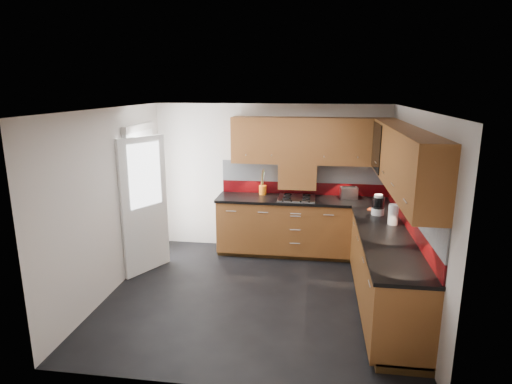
# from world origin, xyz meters

# --- Properties ---
(room) EXTENTS (4.00, 3.80, 2.64)m
(room) POSITION_xyz_m (0.00, 0.00, 1.50)
(room) COLOR black
(base_cabinets) EXTENTS (2.70, 3.20, 0.95)m
(base_cabinets) POSITION_xyz_m (1.07, 0.72, 0.44)
(base_cabinets) COLOR brown
(base_cabinets) RESTS_ON room
(countertop) EXTENTS (2.72, 3.22, 0.04)m
(countertop) POSITION_xyz_m (1.05, 0.70, 0.92)
(countertop) COLOR black
(countertop) RESTS_ON base_cabinets
(backsplash) EXTENTS (2.70, 3.20, 0.54)m
(backsplash) POSITION_xyz_m (1.28, 0.93, 1.21)
(backsplash) COLOR maroon
(backsplash) RESTS_ON countertop
(upper_cabinets) EXTENTS (2.50, 3.20, 0.72)m
(upper_cabinets) POSITION_xyz_m (1.23, 0.78, 1.84)
(upper_cabinets) COLOR brown
(upper_cabinets) RESTS_ON room
(extractor_hood) EXTENTS (0.60, 0.33, 0.40)m
(extractor_hood) POSITION_xyz_m (0.45, 1.64, 1.28)
(extractor_hood) COLOR brown
(extractor_hood) RESTS_ON room
(glass_cabinet) EXTENTS (0.32, 0.80, 0.66)m
(glass_cabinet) POSITION_xyz_m (1.71, 1.07, 1.87)
(glass_cabinet) COLOR black
(glass_cabinet) RESTS_ON room
(back_door) EXTENTS (0.42, 1.19, 2.04)m
(back_door) POSITION_xyz_m (-1.78, 0.75, 1.03)
(back_door) COLOR white
(back_door) RESTS_ON room
(gas_hob) EXTENTS (0.58, 0.51, 0.05)m
(gas_hob) POSITION_xyz_m (0.45, 1.47, 0.95)
(gas_hob) COLOR silver
(gas_hob) RESTS_ON countertop
(utensil_pot) EXTENTS (0.12, 0.12, 0.43)m
(utensil_pot) POSITION_xyz_m (-0.12, 1.68, 1.04)
(utensil_pot) COLOR orange
(utensil_pot) RESTS_ON countertop
(toaster) EXTENTS (0.28, 0.20, 0.19)m
(toaster) POSITION_xyz_m (1.26, 1.61, 1.03)
(toaster) COLOR silver
(toaster) RESTS_ON countertop
(food_processor) EXTENTS (0.17, 0.17, 0.29)m
(food_processor) POSITION_xyz_m (1.60, 0.77, 1.07)
(food_processor) COLOR white
(food_processor) RESTS_ON countertop
(paper_towel) EXTENTS (0.15, 0.15, 0.26)m
(paper_towel) POSITION_xyz_m (1.73, 0.35, 1.07)
(paper_towel) COLOR white
(paper_towel) RESTS_ON countertop
(orange_cloth) EXTENTS (0.16, 0.15, 0.01)m
(orange_cloth) POSITION_xyz_m (1.56, 0.99, 0.95)
(orange_cloth) COLOR #DF4918
(orange_cloth) RESTS_ON countertop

